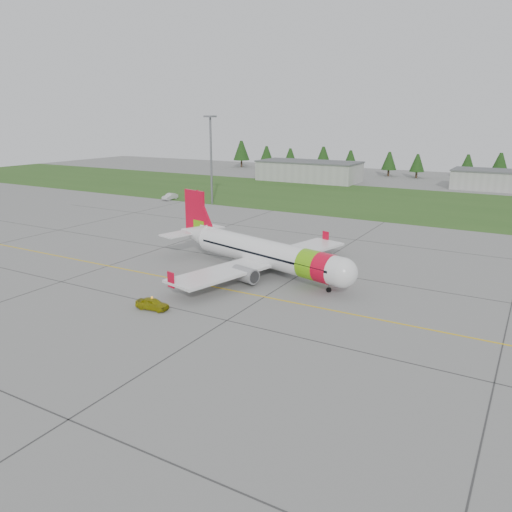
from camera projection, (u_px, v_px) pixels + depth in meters
The scene contains 10 objects.
ground at pixel (152, 303), 55.83m from camera, with size 320.00×320.00×0.00m, color gray.
aircraft at pixel (263, 253), 65.84m from camera, with size 31.37×29.52×9.67m.
follow_me_car at pixel (152, 293), 53.51m from camera, with size 1.50×1.27×3.73m, color #F4F00D.
service_van at pixel (170, 190), 124.66m from camera, with size 1.69×1.59×4.83m, color silver.
grass_strip at pixel (373, 200), 124.31m from camera, with size 320.00×50.00×0.03m, color #30561E.
taxi_guideline at pixel (195, 283), 62.51m from camera, with size 120.00×0.25×0.02m, color gold.
hangar_west at pixel (309, 172), 161.27m from camera, with size 32.00×14.00×6.00m, color #A8A8A3.
hangar_east at pixel (498, 181), 141.69m from camera, with size 24.00×12.00×5.20m, color #A8A8A3.
floodlight_mast at pixel (211, 161), 116.92m from camera, with size 0.50×0.50×20.00m, color slate.
treeline at pixel (423, 163), 169.73m from camera, with size 160.00×8.00×10.00m, color #1C3F14, non-canonical shape.
Camera 1 is at (36.17, -39.59, 20.12)m, focal length 35.00 mm.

